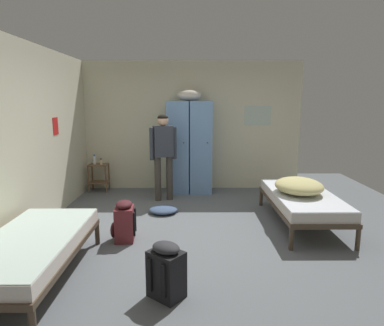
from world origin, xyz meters
name	(u,v)px	position (x,y,z in m)	size (l,w,h in m)	color
ground_plane	(192,230)	(0.00, 0.00, 0.00)	(7.71, 7.71, 0.00)	slate
room_backdrop	(125,132)	(-1.15, 1.19, 1.33)	(4.55, 4.88, 2.65)	beige
locker_bank	(189,145)	(-0.04, 2.13, 0.97)	(0.90, 0.55, 2.07)	#6B93C6
shelf_unit	(99,175)	(-1.92, 2.16, 0.35)	(0.38, 0.30, 0.57)	brown
bed_left_front	(31,247)	(-1.67, -1.40, 0.38)	(0.90, 1.90, 0.49)	#473828
bed_right	(302,200)	(1.67, 0.25, 0.38)	(0.90, 1.90, 0.49)	#473828
bedding_heap	(299,186)	(1.60, 0.24, 0.60)	(0.70, 0.81, 0.23)	#D1C67F
person_traveler	(163,149)	(-0.52, 1.52, 0.97)	(0.49, 0.30, 1.61)	#3D3833
water_bottle	(94,160)	(-2.00, 2.18, 0.66)	(0.07, 0.07, 0.20)	white
lotion_bottle	(101,162)	(-1.85, 2.12, 0.62)	(0.05, 0.05, 0.13)	beige
backpack_black	(167,271)	(-0.25, -1.68, 0.26)	(0.41, 0.42, 0.55)	black
backpack_maroon	(124,222)	(-0.92, -0.35, 0.26)	(0.36, 0.34, 0.55)	maroon
clothes_pile_denim	(163,210)	(-0.48, 0.77, 0.06)	(0.47, 0.44, 0.11)	#42567A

